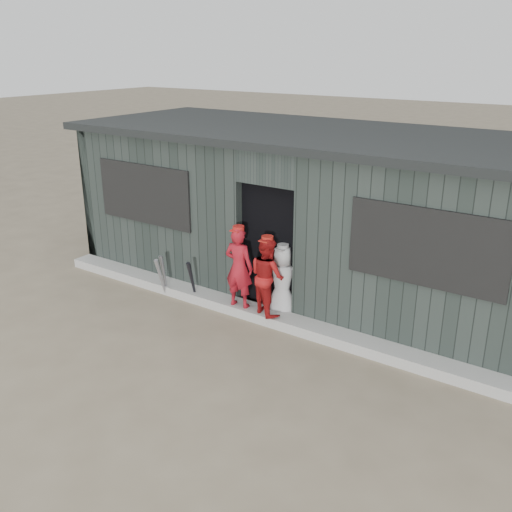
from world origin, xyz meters
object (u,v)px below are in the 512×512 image
Objects in this scene: bat_right at (192,281)px; bat_left at (161,277)px; bat_mid at (164,275)px; dugout at (314,211)px; player_red_left at (239,267)px; player_red_right at (267,276)px; player_grey_back at (282,282)px.

bat_left is at bearing -164.62° from bat_right.
bat_mid is (-0.03, 0.10, -0.00)m from bat_left.
dugout reaches higher than bat_mid.
bat_left is at bearing -73.95° from bat_mid.
dugout is at bearing 48.89° from bat_left.
bat_right is at bearing -1.93° from player_red_left.
player_red_right is 0.14× the size of dugout.
bat_left is at bearing -131.11° from dugout.
player_red_right is (1.90, 0.25, 0.38)m from bat_left.
dugout is at bearing 57.11° from bat_right.
player_grey_back is (2.02, 0.41, 0.22)m from bat_mid.
player_red_right is 1.03× the size of player_grey_back.
player_grey_back is at bearing -84.89° from player_red_right.
player_red_right reaches higher than player_grey_back.
player_red_right reaches higher than bat_left.
player_red_left is at bearing 8.22° from bat_left.
dugout is (0.28, 1.74, 0.52)m from player_red_left.
player_red_right reaches higher than bat_mid.
bat_mid is at bearing -175.58° from bat_right.
player_red_left reaches higher than bat_left.
player_grey_back reaches higher than bat_right.
player_red_left is at bearing 4.00° from bat_mid.
bat_mid is 1.51m from player_red_left.
player_red_left is 1.06× the size of player_red_right.
dugout is at bearing -99.44° from player_grey_back.
bat_mid is at bearing 29.02° from player_red_right.
player_red_left is 0.48m from player_red_right.
player_grey_back is 1.63m from dugout.
player_red_left is 0.15× the size of dugout.
bat_right is 2.34m from dugout.
player_red_right is (1.93, 0.14, 0.39)m from bat_mid.
bat_mid is 2.08m from player_grey_back.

